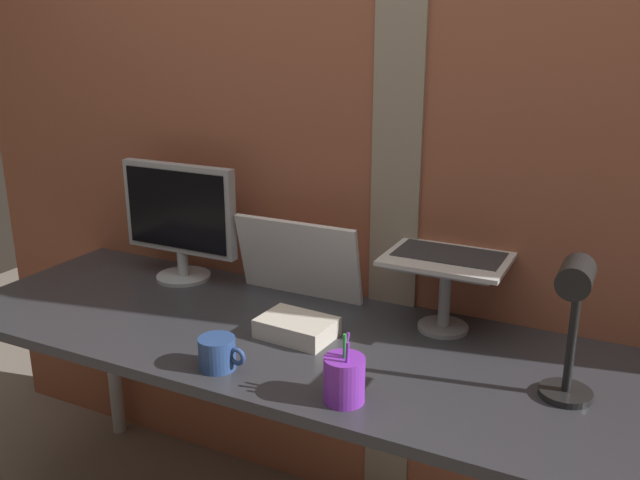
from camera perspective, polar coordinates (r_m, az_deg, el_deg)
name	(u,v)px	position (r m, az deg, el deg)	size (l,w,h in m)	color
brick_wall_back	(377,142)	(2.04, 4.83, 8.23)	(3.16, 0.15, 2.44)	#9E563D
desk	(304,360)	(1.88, -1.39, -10.10)	(2.11, 0.69, 0.75)	#333338
monitor	(179,215)	(2.25, -11.76, 2.08)	(0.42, 0.18, 0.39)	#ADB2B7
laptop_stand	(445,283)	(1.88, 10.52, -3.62)	(0.28, 0.22, 0.20)	gray
laptop	(456,234)	(1.91, 11.35, 0.47)	(0.33, 0.32, 0.22)	silver
whiteboard_panel	(298,259)	(2.08, -1.87, -1.61)	(0.41, 0.02, 0.26)	white
desk_lamp	(573,316)	(1.54, 20.51, -6.01)	(0.12, 0.20, 0.36)	black
pen_cup	(344,379)	(1.54, 2.05, -11.63)	(0.09, 0.09, 0.16)	purple
coffee_mug	(218,353)	(1.70, -8.60, -9.41)	(0.13, 0.09, 0.08)	#2D4C8C
paper_clutter_stack	(297,328)	(1.85, -1.97, -7.38)	(0.20, 0.14, 0.05)	silver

